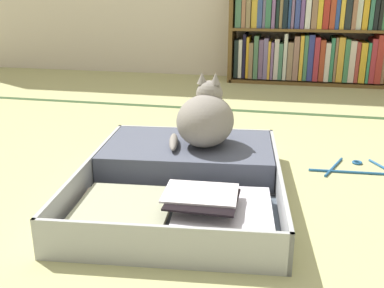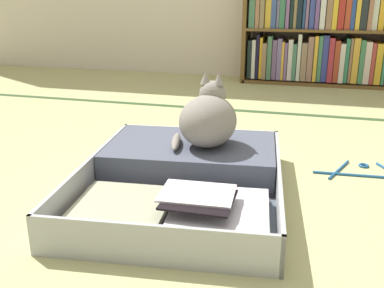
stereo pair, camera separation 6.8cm
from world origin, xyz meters
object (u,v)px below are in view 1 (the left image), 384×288
Objects in this scene: bookshelf at (337,32)px; open_suitcase at (185,174)px; clothes_hanger at (361,169)px; black_cat at (206,119)px.

bookshelf reaches higher than open_suitcase.
clothes_hanger is (-0.02, -1.82, -0.39)m from bookshelf.
open_suitcase is at bearing -108.13° from black_cat.
black_cat is (0.05, 0.14, 0.17)m from open_suitcase.
bookshelf is 1.87m from clothes_hanger.
black_cat is 0.66m from clothes_hanger.
open_suitcase is (-0.67, -2.13, -0.34)m from bookshelf.
open_suitcase is 2.26× the size of clothes_hanger.
open_suitcase reaches higher than clothes_hanger.
black_cat is 0.66× the size of clothes_hanger.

